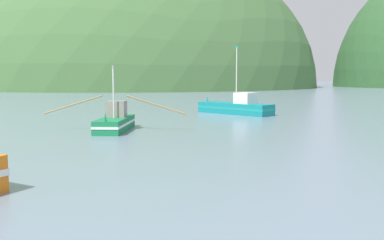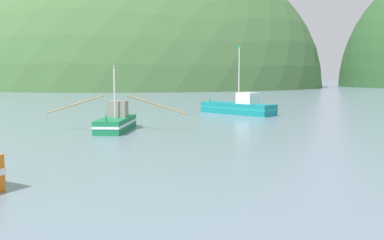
% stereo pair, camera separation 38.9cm
% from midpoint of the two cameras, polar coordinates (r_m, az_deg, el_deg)
% --- Properties ---
extents(hill_mid_right, '(101.53, 81.23, 72.99)m').
position_cam_midpoint_polar(hill_mid_right, '(255.06, -19.55, 4.69)').
color(hill_mid_right, '#516B38').
rests_on(hill_mid_right, ground).
extents(hill_mid_left, '(141.70, 113.36, 108.82)m').
position_cam_midpoint_polar(hill_mid_left, '(166.61, -7.24, 4.46)').
color(hill_mid_left, '#47703D').
rests_on(hill_mid_left, ground).
extents(fishing_boat_teal, '(7.85, 8.83, 7.68)m').
position_cam_midpoint_polar(fishing_boat_teal, '(48.53, 6.53, 1.75)').
color(fishing_boat_teal, '#147F84').
rests_on(fishing_boat_teal, ground).
extents(fishing_boat_green, '(11.33, 6.66, 5.17)m').
position_cam_midpoint_polar(fishing_boat_green, '(34.31, -9.88, -0.21)').
color(fishing_boat_green, '#197A47').
rests_on(fishing_boat_green, ground).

